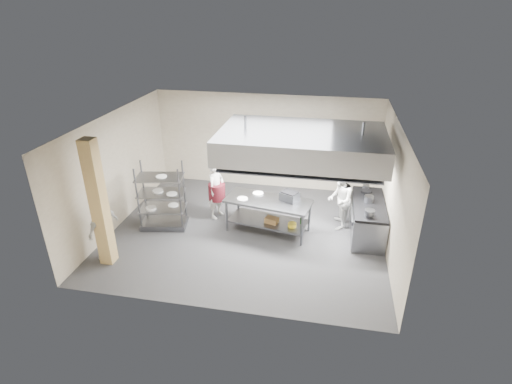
% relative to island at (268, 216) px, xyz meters
% --- Properties ---
extents(floor, '(7.00, 7.00, 0.00)m').
position_rel_island_xyz_m(floor, '(-0.54, -0.15, -0.46)').
color(floor, '#343437').
rests_on(floor, ground).
extents(ceiling, '(7.00, 7.00, 0.00)m').
position_rel_island_xyz_m(ceiling, '(-0.54, -0.15, 2.54)').
color(ceiling, silver).
rests_on(ceiling, wall_back).
extents(wall_back, '(7.00, 0.00, 7.00)m').
position_rel_island_xyz_m(wall_back, '(-0.54, 2.85, 1.04)').
color(wall_back, '#BBAD95').
rests_on(wall_back, ground).
extents(wall_left, '(0.00, 6.00, 6.00)m').
position_rel_island_xyz_m(wall_left, '(-4.04, -0.15, 1.04)').
color(wall_left, '#BBAD95').
rests_on(wall_left, ground).
extents(wall_right, '(0.00, 6.00, 6.00)m').
position_rel_island_xyz_m(wall_right, '(2.96, -0.15, 1.04)').
color(wall_right, '#BBAD95').
rests_on(wall_right, ground).
extents(column, '(0.30, 0.30, 3.00)m').
position_rel_island_xyz_m(column, '(-3.44, -2.05, 1.04)').
color(column, '#DFB972').
rests_on(column, floor).
extents(exhaust_hood, '(4.00, 2.50, 0.60)m').
position_rel_island_xyz_m(exhaust_hood, '(0.76, 0.25, 1.94)').
color(exhaust_hood, gray).
rests_on(exhaust_hood, ceiling).
extents(hood_strip_a, '(1.60, 0.12, 0.04)m').
position_rel_island_xyz_m(hood_strip_a, '(-0.14, 0.25, 1.62)').
color(hood_strip_a, white).
rests_on(hood_strip_a, exhaust_hood).
extents(hood_strip_b, '(1.60, 0.12, 0.04)m').
position_rel_island_xyz_m(hood_strip_b, '(1.66, 0.25, 1.62)').
color(hood_strip_b, white).
rests_on(hood_strip_b, exhaust_hood).
extents(wall_shelf, '(1.50, 0.28, 0.04)m').
position_rel_island_xyz_m(wall_shelf, '(1.26, 2.69, 1.04)').
color(wall_shelf, gray).
rests_on(wall_shelf, wall_back).
extents(island, '(2.32, 1.29, 0.91)m').
position_rel_island_xyz_m(island, '(0.00, 0.00, 0.00)').
color(island, gray).
rests_on(island, floor).
extents(island_worktop, '(2.32, 1.29, 0.06)m').
position_rel_island_xyz_m(island_worktop, '(0.00, 0.00, 0.42)').
color(island_worktop, gray).
rests_on(island_worktop, island).
extents(island_undershelf, '(2.13, 1.17, 0.04)m').
position_rel_island_xyz_m(island_undershelf, '(0.00, 0.00, -0.16)').
color(island_undershelf, slate).
rests_on(island_undershelf, island).
extents(pass_rack, '(1.29, 0.89, 1.78)m').
position_rel_island_xyz_m(pass_rack, '(-2.79, -0.27, 0.44)').
color(pass_rack, gray).
rests_on(pass_rack, floor).
extents(cooking_range, '(0.80, 2.00, 0.84)m').
position_rel_island_xyz_m(cooking_range, '(2.54, 0.35, -0.04)').
color(cooking_range, gray).
rests_on(cooking_range, floor).
extents(range_top, '(0.78, 1.96, 0.06)m').
position_rel_island_xyz_m(range_top, '(2.54, 0.35, 0.41)').
color(range_top, black).
rests_on(range_top, cooking_range).
extents(chef_head, '(0.56, 0.69, 1.65)m').
position_rel_island_xyz_m(chef_head, '(-1.53, 0.52, 0.37)').
color(chef_head, white).
rests_on(chef_head, floor).
extents(chef_line, '(0.62, 0.80, 1.63)m').
position_rel_island_xyz_m(chef_line, '(1.81, 0.57, 0.36)').
color(chef_line, white).
rests_on(chef_line, floor).
extents(chef_plating, '(0.54, 0.98, 1.59)m').
position_rel_island_xyz_m(chef_plating, '(-3.54, -1.90, 0.34)').
color(chef_plating, silver).
rests_on(chef_plating, floor).
extents(griddle, '(0.54, 0.50, 0.21)m').
position_rel_island_xyz_m(griddle, '(0.53, 0.10, 0.56)').
color(griddle, slate).
rests_on(griddle, island_worktop).
extents(wicker_basket, '(0.38, 0.31, 0.14)m').
position_rel_island_xyz_m(wicker_basket, '(0.11, -0.10, -0.06)').
color(wicker_basket, brown).
rests_on(wicker_basket, island_undershelf).
extents(stockpot, '(0.23, 0.23, 0.16)m').
position_rel_island_xyz_m(stockpot, '(2.52, 0.41, 0.53)').
color(stockpot, gray).
rests_on(stockpot, range_top).
extents(plate_stack, '(0.28, 0.28, 0.05)m').
position_rel_island_xyz_m(plate_stack, '(-2.79, -0.27, 0.12)').
color(plate_stack, white).
rests_on(plate_stack, pass_rack).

